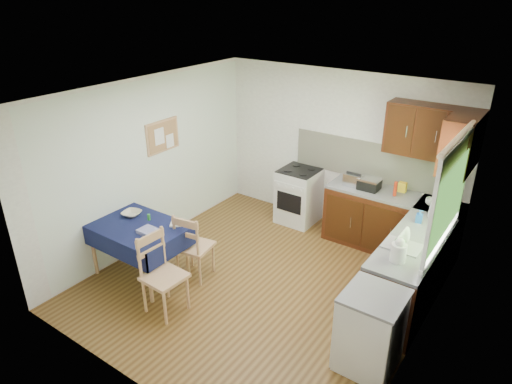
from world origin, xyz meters
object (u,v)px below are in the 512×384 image
Objects in this scene: dining_table at (138,232)px; kettle at (399,251)px; toaster at (353,180)px; chair_far at (192,245)px; dish_rack at (402,245)px; sandwich_press at (369,184)px; chair_near at (161,272)px.

kettle is (3.12, 0.91, 0.35)m from dining_table.
toaster is 2.01m from kettle.
dish_rack is (2.45, 0.86, 0.41)m from chair_far.
dish_rack is (0.94, -1.31, -0.06)m from sandwich_press.
chair_near is at bearing -152.14° from kettle.
chair_far is 2.54m from toaster.
toaster is 1.74m from dish_rack.
chair_far is at bearing 24.28° from dining_table.
kettle reaches higher than sandwich_press.
chair_near is 3.60× the size of kettle.
chair_near reaches higher than dining_table.
sandwich_press is (0.24, 0.03, -0.01)m from toaster.
toaster is at bearing 127.62° from kettle.
chair_far is at bearing -125.50° from toaster.
sandwich_press reaches higher than chair_near.
chair_far is at bearing -143.95° from dish_rack.
kettle reaches higher than chair_far.
toaster is 0.24m from sandwich_press.
sandwich_press is at bearing 2.61° from toaster.
toaster is (1.13, 2.84, 0.46)m from chair_near.
dining_table is 4.72× the size of toaster.
sandwich_press reaches higher than chair_far.
dish_rack reaches higher than sandwich_press.
kettle is at bearing -59.24° from chair_near.
dish_rack is 1.48× the size of kettle.
kettle reaches higher than toaster.
chair_near is at bearing -30.13° from dining_table.
toaster reaches higher than dish_rack.
dish_rack is at bearing 15.42° from dining_table.
kettle is at bearing -177.02° from chair_far.
dish_rack reaches higher than chair_far.
chair_near is (0.14, -0.70, 0.03)m from chair_far.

